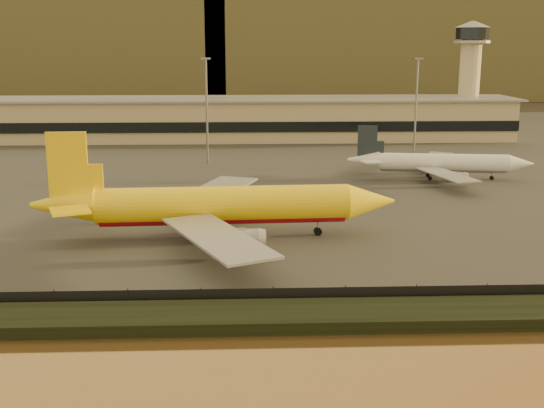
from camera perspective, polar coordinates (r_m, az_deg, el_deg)
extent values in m
plane|color=black|center=(88.83, -1.53, -5.62)|extent=(900.00, 900.00, 0.00)
cube|color=black|center=(72.68, -1.34, -9.42)|extent=(320.00, 7.00, 1.40)
cube|color=#2D2D2D|center=(181.34, -1.97, 4.15)|extent=(320.00, 220.00, 0.20)
cube|color=black|center=(76.17, -1.39, -7.85)|extent=(300.00, 0.05, 2.20)
cube|color=tan|center=(210.28, -2.05, 7.08)|extent=(160.00, 22.00, 12.00)
cube|color=black|center=(199.26, -2.03, 6.45)|extent=(160.00, 0.60, 3.00)
cube|color=gray|center=(209.70, -2.06, 8.79)|extent=(164.00, 24.00, 0.60)
cylinder|color=tan|center=(226.90, 16.14, 9.31)|extent=(6.40, 6.40, 30.00)
cylinder|color=black|center=(226.53, 16.42, 13.53)|extent=(10.40, 10.40, 3.50)
cone|color=gray|center=(226.58, 16.46, 14.22)|extent=(11.20, 11.20, 2.00)
cylinder|color=gray|center=(226.50, 16.37, 12.89)|extent=(11.20, 11.20, 0.80)
cylinder|color=slate|center=(165.09, -5.48, 7.61)|extent=(0.50, 0.50, 25.00)
cube|color=slate|center=(164.34, -5.57, 12.02)|extent=(2.20, 2.20, 0.40)
cylinder|color=slate|center=(167.95, 11.93, 7.48)|extent=(0.50, 0.50, 25.00)
cube|color=slate|center=(167.22, 12.14, 11.81)|extent=(2.20, 2.20, 0.40)
cube|color=brown|center=(446.25, -20.97, 12.22)|extent=(260.00, 160.00, 55.00)
cube|color=brown|center=(433.78, 10.08, 13.86)|extent=(220.00, 160.00, 70.00)
cylinder|color=yellow|center=(102.12, -4.09, -0.02)|extent=(37.75, 7.14, 5.42)
cylinder|color=#B00A15|center=(102.35, -4.08, -0.53)|extent=(36.66, 5.90, 4.23)
cone|color=yellow|center=(104.84, 8.26, 0.23)|extent=(7.54, 5.75, 5.42)
cone|color=yellow|center=(104.40, -17.07, -0.05)|extent=(9.62, 5.85, 5.42)
cube|color=yellow|center=(103.03, -16.73, 3.19)|extent=(5.75, 0.70, 9.49)
cube|color=yellow|center=(109.09, -15.44, 0.83)|extent=(6.39, 6.35, 0.33)
cube|color=yellow|center=(98.71, -16.54, -0.52)|extent=(6.69, 6.66, 0.33)
cube|color=gray|center=(116.42, -4.71, 1.14)|extent=(14.67, 24.56, 0.33)
cylinder|color=gray|center=(113.34, -3.37, 0.06)|extent=(6.39, 3.27, 2.98)
cube|color=gray|center=(88.37, -4.59, -2.76)|extent=(16.41, 24.37, 0.33)
cylinder|color=gray|center=(92.21, -2.97, -3.02)|extent=(6.39, 3.27, 2.98)
cylinder|color=black|center=(104.43, 3.85, -2.29)|extent=(1.24, 1.00, 1.19)
cylinder|color=slate|center=(104.27, 3.86, -1.96)|extent=(0.21, 0.21, 2.44)
cylinder|color=black|center=(100.94, -6.24, -2.89)|extent=(1.24, 1.00, 1.19)
cylinder|color=slate|center=(100.77, -6.25, -2.55)|extent=(0.21, 0.21, 2.44)
cylinder|color=black|center=(105.63, -6.19, -2.16)|extent=(1.24, 1.00, 1.19)
cylinder|color=slate|center=(105.47, -6.20, -1.83)|extent=(0.21, 0.21, 2.44)
cylinder|color=white|center=(151.78, 14.12, 3.39)|extent=(27.65, 7.57, 3.80)
cylinder|color=gray|center=(151.89, 14.11, 3.15)|extent=(26.78, 6.63, 2.97)
cone|color=white|center=(155.06, 20.11, 3.18)|extent=(5.80, 4.51, 3.80)
cone|color=white|center=(150.16, 7.64, 3.68)|extent=(7.31, 4.72, 3.80)
cube|color=#1B2330|center=(149.56, 7.99, 5.26)|extent=(4.19, 0.88, 6.66)
cube|color=white|center=(153.92, 8.17, 4.01)|extent=(5.00, 4.91, 0.23)
cube|color=white|center=(146.42, 8.29, 3.53)|extent=(4.37, 4.22, 0.23)
cube|color=gray|center=(162.00, 13.32, 3.80)|extent=(13.16, 17.49, 0.23)
cylinder|color=gray|center=(159.93, 14.09, 3.26)|extent=(4.81, 2.70, 2.09)
cube|color=gray|center=(141.60, 14.40, 2.42)|extent=(9.31, 17.90, 0.23)
cylinder|color=gray|center=(144.59, 14.97, 2.18)|extent=(4.81, 2.70, 2.09)
cylinder|color=black|center=(154.23, 17.90, 2.09)|extent=(0.92, 0.78, 0.84)
cylinder|color=slate|center=(154.15, 17.91, 2.25)|extent=(0.20, 0.20, 1.71)
cylinder|color=black|center=(150.28, 13.07, 2.12)|extent=(0.92, 0.78, 0.84)
cylinder|color=slate|center=(150.20, 13.08, 2.28)|extent=(0.20, 0.20, 1.71)
cylinder|color=black|center=(153.61, 12.91, 2.36)|extent=(0.92, 0.78, 0.84)
cylinder|color=slate|center=(153.53, 12.92, 2.52)|extent=(0.20, 0.20, 1.71)
cube|color=yellow|center=(114.24, 0.23, -0.77)|extent=(4.20, 3.18, 1.72)
cube|color=white|center=(124.74, -11.24, 0.19)|extent=(4.29, 2.64, 1.80)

